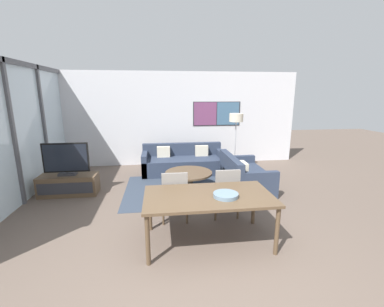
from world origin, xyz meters
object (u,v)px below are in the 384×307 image
(tv_console, at_px, (69,185))
(dining_chair_left, at_px, (174,194))
(coffee_table, at_px, (189,176))
(dining_table, at_px, (208,199))
(dining_chair_centre, at_px, (226,190))
(floor_lamp, at_px, (236,122))
(television, at_px, (66,160))
(sofa_side, at_px, (243,177))
(sofa_main, at_px, (183,163))
(fruit_bowl, at_px, (226,195))

(tv_console, relative_size, dining_chair_left, 1.33)
(coffee_table, bearing_deg, tv_console, 179.40)
(dining_table, height_order, dining_chair_centre, dining_chair_centre)
(floor_lamp, bearing_deg, television, -163.97)
(coffee_table, xyz_separation_m, floor_lamp, (1.44, 1.20, 1.10))
(dining_chair_left, distance_m, floor_lamp, 3.37)
(television, distance_m, sofa_side, 3.92)
(sofa_main, xyz_separation_m, sofa_side, (1.25, -1.44, 0.00))
(sofa_side, bearing_deg, dining_chair_centre, 150.48)
(dining_table, relative_size, floor_lamp, 1.13)
(dining_table, relative_size, fruit_bowl, 5.21)
(coffee_table, xyz_separation_m, dining_chair_left, (-0.41, -1.47, 0.19))
(sofa_main, distance_m, dining_table, 3.55)
(dining_chair_left, bearing_deg, coffee_table, 74.34)
(tv_console, bearing_deg, sofa_side, -1.48)
(tv_console, bearing_deg, dining_table, -39.34)
(tv_console, bearing_deg, floor_lamp, 16.04)
(television, height_order, sofa_side, television)
(tv_console, distance_m, dining_table, 3.48)
(dining_table, distance_m, fruit_bowl, 0.27)
(dining_chair_left, bearing_deg, tv_console, 145.97)
(tv_console, xyz_separation_m, sofa_side, (3.88, -0.10, 0.05))
(sofa_side, distance_m, coffee_table, 1.26)
(dining_table, bearing_deg, television, 140.65)
(floor_lamp, bearing_deg, sofa_side, -98.13)
(fruit_bowl, bearing_deg, dining_chair_centre, 75.05)
(television, xyz_separation_m, dining_chair_left, (2.22, -1.50, -0.28))
(tv_console, distance_m, coffee_table, 2.63)
(sofa_main, bearing_deg, sofa_side, -48.87)
(floor_lamp, bearing_deg, dining_table, -112.57)
(floor_lamp, bearing_deg, coffee_table, -140.21)
(television, height_order, dining_chair_left, television)
(sofa_main, height_order, dining_chair_left, dining_chair_left)
(sofa_main, relative_size, sofa_side, 1.46)
(dining_chair_centre, xyz_separation_m, fruit_bowl, (-0.23, -0.84, 0.27))
(television, relative_size, sofa_main, 0.42)
(dining_chair_left, bearing_deg, sofa_main, 81.73)
(sofa_main, bearing_deg, dining_chair_centre, -79.95)
(fruit_bowl, bearing_deg, coffee_table, 96.74)
(dining_chair_left, height_order, floor_lamp, floor_lamp)
(sofa_main, relative_size, dining_chair_left, 2.48)
(tv_console, bearing_deg, dining_chair_left, -34.03)
(tv_console, relative_size, floor_lamp, 0.74)
(television, xyz_separation_m, dining_chair_centre, (3.12, -1.45, -0.28))
(coffee_table, xyz_separation_m, fruit_bowl, (0.27, -2.26, 0.46))
(tv_console, relative_size, sofa_side, 0.78)
(sofa_main, xyz_separation_m, fruit_bowl, (0.27, -3.63, 0.50))
(tv_console, distance_m, dining_chair_left, 2.69)
(television, bearing_deg, coffee_table, -0.62)
(coffee_table, height_order, dining_chair_centre, dining_chair_centre)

